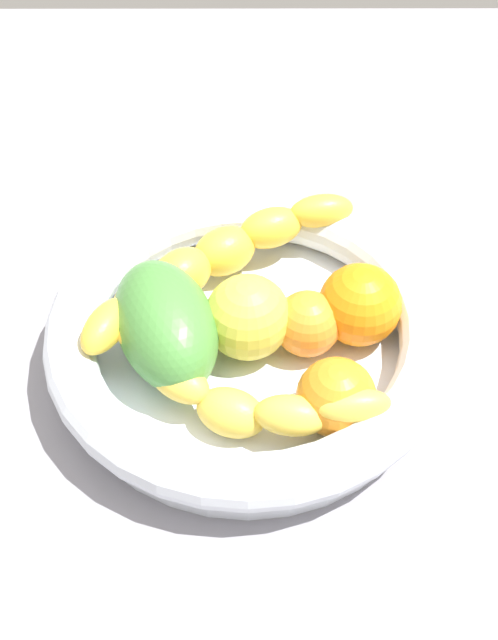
% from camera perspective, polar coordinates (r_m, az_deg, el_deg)
% --- Properties ---
extents(kitchen_counter, '(1.20, 1.20, 0.03)m').
position_cam_1_polar(kitchen_counter, '(0.66, 0.00, -3.80)').
color(kitchen_counter, gray).
rests_on(kitchen_counter, ground).
extents(fruit_bowl, '(0.31, 0.31, 0.06)m').
position_cam_1_polar(fruit_bowl, '(0.63, 0.00, -1.18)').
color(fruit_bowl, white).
rests_on(fruit_bowl, kitchen_counter).
extents(banana_draped_left, '(0.20, 0.10, 0.05)m').
position_cam_1_polar(banana_draped_left, '(0.57, -0.88, -5.30)').
color(banana_draped_left, yellow).
rests_on(banana_draped_left, fruit_bowl).
extents(banana_draped_right, '(0.22, 0.18, 0.05)m').
position_cam_1_polar(banana_draped_right, '(0.66, -2.74, 4.07)').
color(banana_draped_right, yellow).
rests_on(banana_draped_right, fruit_bowl).
extents(orange_front, '(0.05, 0.05, 0.05)m').
position_cam_1_polar(orange_front, '(0.62, 4.22, -0.42)').
color(orange_front, orange).
rests_on(orange_front, fruit_bowl).
extents(orange_mid_left, '(0.06, 0.06, 0.06)m').
position_cam_1_polar(orange_mid_left, '(0.57, 6.23, -5.39)').
color(orange_mid_left, orange).
rests_on(orange_mid_left, fruit_bowl).
extents(orange_mid_right, '(0.06, 0.06, 0.06)m').
position_cam_1_polar(orange_mid_right, '(0.63, 7.87, 1.06)').
color(orange_mid_right, orange).
rests_on(orange_mid_right, fruit_bowl).
extents(mango_green, '(0.11, 0.14, 0.07)m').
position_cam_1_polar(mango_green, '(0.60, -5.77, -0.32)').
color(mango_green, '#488A3C').
rests_on(mango_green, fruit_bowl).
extents(apple_yellow, '(0.07, 0.07, 0.07)m').
position_cam_1_polar(apple_yellow, '(0.61, 0.40, 0.37)').
color(apple_yellow, '#D4CC45').
rests_on(apple_yellow, fruit_bowl).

